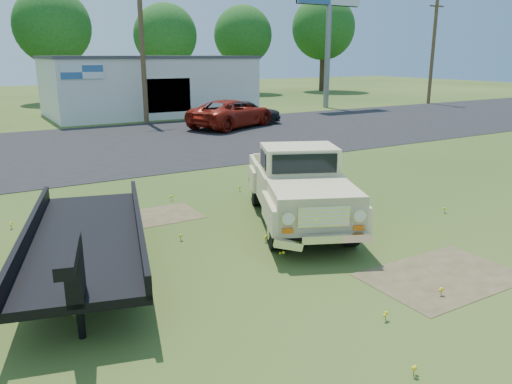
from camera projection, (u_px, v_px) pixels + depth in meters
ground at (292, 243)px, 11.51m from camera, size 140.00×140.00×0.00m
asphalt_lot at (114, 145)px, 23.95m from camera, size 90.00×14.00×0.02m
dirt_patch_a at (442, 277)px, 9.77m from camera, size 3.00×2.00×0.01m
dirt_patch_b at (157, 216)px, 13.43m from camera, size 2.20×1.60×0.01m
commercial_building at (149, 85)px, 36.28m from camera, size 14.20×8.20×4.15m
utility_pole_mid at (142, 48)px, 30.50m from camera, size 1.60×0.30×9.00m
utility_pole_east at (433, 50)px, 43.30m from camera, size 1.60×0.30×9.00m
treeline_d at (52, 27)px, 44.31m from camera, size 6.72×6.72×10.00m
treeline_e at (165, 36)px, 48.16m from camera, size 6.08×6.08×9.04m
treeline_f at (243, 35)px, 55.07m from camera, size 6.40×6.40×9.52m
treeline_g at (323, 28)px, 58.50m from camera, size 7.36×7.36×10.95m
vintage_pickup_truck at (298, 185)px, 12.65m from camera, size 4.24×5.98×2.02m
flatbed_trailer at (85, 232)px, 9.69m from camera, size 3.74×6.75×1.75m
red_pickup at (232, 114)px, 29.65m from camera, size 6.48×4.89×1.64m
dark_sedan at (246, 112)px, 31.15m from camera, size 4.68×2.79×1.49m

